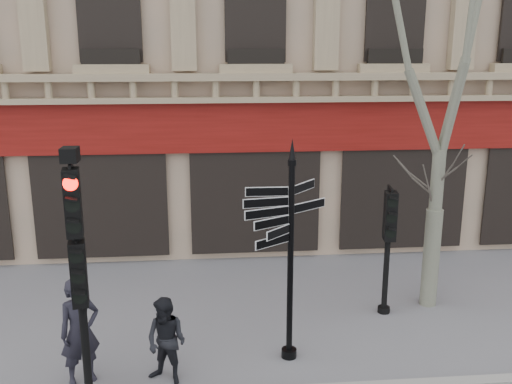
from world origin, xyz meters
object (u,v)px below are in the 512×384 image
Objects in this scene: fingerpost at (291,215)px; pedestrian_b at (166,341)px; traffic_signal_secondary at (389,229)px; traffic_signal_main at (77,247)px; plane_tree at (450,26)px; pedestrian_a at (80,332)px.

pedestrian_b is (-2.18, -0.60, -1.98)m from fingerpost.
fingerpost is 2.95m from traffic_signal_secondary.
traffic_signal_main is 6.34m from traffic_signal_secondary.
pedestrian_b is (-5.59, -2.53, -5.20)m from plane_tree.
fingerpost is 2.67× the size of pedestrian_b.
pedestrian_b is (1.44, -0.15, -0.17)m from pedestrian_a.
traffic_signal_secondary is at bearing -164.49° from plane_tree.
pedestrian_a reaches higher than pedestrian_b.
plane_tree is at bearing -10.53° from pedestrian_a.
traffic_signal_main is 8.14m from plane_tree.
traffic_signal_secondary is 1.45× the size of pedestrian_a.
traffic_signal_main reaches higher than pedestrian_a.
fingerpost is at bearing -22.11° from pedestrian_a.
traffic_signal_secondary is 0.32× the size of plane_tree.
traffic_signal_secondary is at bearing 11.32° from fingerpost.
traffic_signal_main is at bearing -157.02° from plane_tree.
fingerpost reaches higher than pedestrian_a.
pedestrian_a is at bearing 101.72° from traffic_signal_main.
pedestrian_a is 1.46m from pedestrian_b.
plane_tree reaches higher than traffic_signal_main.
pedestrian_a is at bearing -161.30° from plane_tree.
traffic_signal_main is at bearing -147.93° from traffic_signal_secondary.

